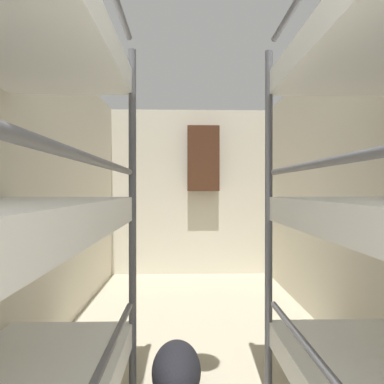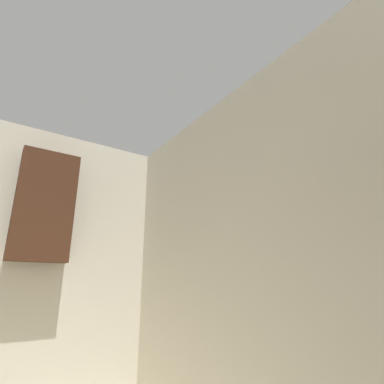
{
  "view_description": "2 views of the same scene",
  "coord_description": "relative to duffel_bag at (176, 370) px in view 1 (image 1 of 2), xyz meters",
  "views": [
    {
      "loc": [
        -0.11,
        0.35,
        1.21
      ],
      "look_at": [
        -0.0,
        4.17,
        1.17
      ],
      "focal_mm": 32.0,
      "sensor_mm": 36.0,
      "label": 1
    },
    {
      "loc": [
        -0.15,
        2.47,
        1.02
      ],
      "look_at": [
        0.67,
        3.68,
        1.47
      ],
      "focal_mm": 28.0,
      "sensor_mm": 36.0,
      "label": 2
    }
  ],
  "objects": [
    {
      "name": "hanging_coat",
      "position": [
        0.32,
        2.72,
        1.49
      ],
      "size": [
        0.44,
        0.12,
        0.9
      ],
      "color": "#472819"
    },
    {
      "name": "wall_right",
      "position": [
        1.29,
        0.25,
        1.02
      ],
      "size": [
        0.06,
        5.31,
        2.33
      ],
      "color": "beige",
      "rests_on": "ground_plane"
    },
    {
      "name": "duffel_bag",
      "position": [
        0.0,
        0.0,
        0.0
      ],
      "size": [
        0.29,
        0.49,
        0.29
      ],
      "color": "black",
      "rests_on": "ground_plane"
    },
    {
      "name": "wall_left",
      "position": [
        -1.0,
        0.25,
        1.02
      ],
      "size": [
        0.06,
        5.31,
        2.33
      ],
      "color": "beige",
      "rests_on": "ground_plane"
    },
    {
      "name": "wall_back",
      "position": [
        0.14,
        2.87,
        1.02
      ],
      "size": [
        2.35,
        0.06,
        2.33
      ],
      "color": "beige",
      "rests_on": "ground_plane"
    }
  ]
}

